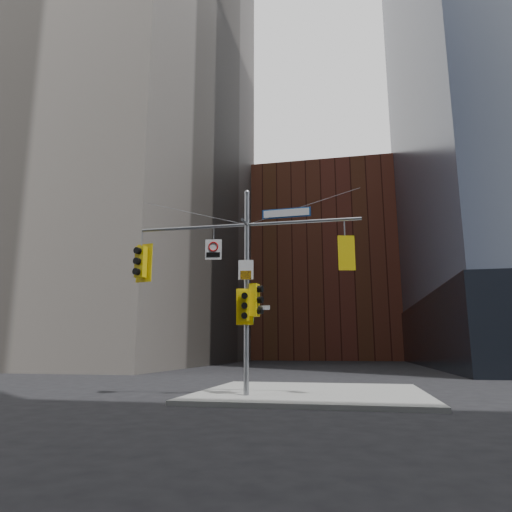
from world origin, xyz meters
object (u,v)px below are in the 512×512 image
at_px(traffic_light_east_arm, 345,254).
at_px(street_sign_blade, 286,213).
at_px(signal_assembly, 247,269).
at_px(regulatory_sign_arm, 213,249).
at_px(traffic_light_west_arm, 141,262).
at_px(traffic_light_pole_front, 245,306).
at_px(traffic_light_pole_side, 256,300).

xyz_separation_m(traffic_light_east_arm, street_sign_blade, (-1.99, 0.00, 1.55)).
bearing_deg(traffic_light_east_arm, signal_assembly, -13.07).
bearing_deg(signal_assembly, regulatory_sign_arm, -179.05).
height_order(traffic_light_west_arm, traffic_light_east_arm, traffic_light_west_arm).
bearing_deg(traffic_light_pole_front, traffic_light_west_arm, 164.54).
bearing_deg(traffic_light_pole_side, regulatory_sign_arm, 101.01).
bearing_deg(signal_assembly, traffic_light_west_arm, 179.80).
distance_m(traffic_light_west_arm, traffic_light_pole_side, 4.59).
relative_size(traffic_light_west_arm, traffic_light_pole_side, 1.29).
bearing_deg(traffic_light_west_arm, traffic_light_east_arm, 12.17).
xyz_separation_m(signal_assembly, street_sign_blade, (1.42, 0.00, 1.93)).
relative_size(signal_assembly, traffic_light_pole_front, 6.47).
distance_m(traffic_light_east_arm, street_sign_blade, 2.52).
distance_m(signal_assembly, regulatory_sign_arm, 1.44).
distance_m(traffic_light_pole_front, regulatory_sign_arm, 2.44).
relative_size(traffic_light_pole_side, regulatory_sign_arm, 1.52).
distance_m(signal_assembly, traffic_light_west_arm, 4.03).
bearing_deg(traffic_light_pole_front, signal_assembly, 78.30).
bearing_deg(regulatory_sign_arm, traffic_light_west_arm, 171.42).
relative_size(traffic_light_east_arm, street_sign_blade, 0.68).
height_order(traffic_light_pole_side, regulatory_sign_arm, regulatory_sign_arm).
relative_size(signal_assembly, traffic_light_pole_side, 7.16).
xyz_separation_m(traffic_light_west_arm, traffic_light_pole_side, (4.34, -0.02, -1.49)).
bearing_deg(regulatory_sign_arm, traffic_light_east_arm, -7.61).
bearing_deg(traffic_light_west_arm, street_sign_blade, 12.15).
bearing_deg(traffic_light_west_arm, regulatory_sign_arm, 11.57).
height_order(traffic_light_east_arm, street_sign_blade, street_sign_blade).
xyz_separation_m(traffic_light_pole_side, traffic_light_pole_front, (-0.33, -0.27, -0.23)).
bearing_deg(signal_assembly, traffic_light_east_arm, 0.03).
bearing_deg(street_sign_blade, traffic_light_pole_front, -166.74).
height_order(traffic_light_pole_side, street_sign_blade, street_sign_blade).
xyz_separation_m(traffic_light_east_arm, traffic_light_pole_front, (-3.41, -0.27, -1.72)).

